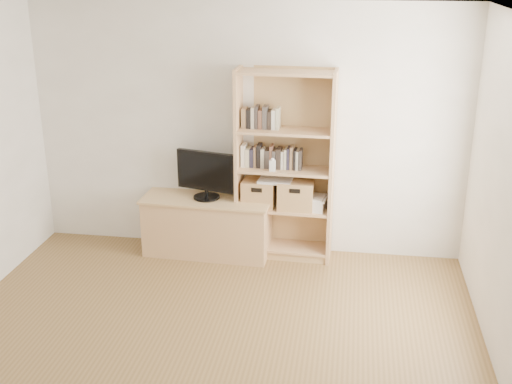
% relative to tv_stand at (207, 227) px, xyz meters
% --- Properties ---
extents(back_wall, '(4.50, 0.02, 2.60)m').
position_rel_tv_stand_xyz_m(back_wall, '(0.38, 0.24, 1.00)').
color(back_wall, silver).
rests_on(back_wall, floor).
extents(ceiling, '(4.50, 5.00, 0.01)m').
position_rel_tv_stand_xyz_m(ceiling, '(0.38, -2.26, 2.30)').
color(ceiling, white).
rests_on(ceiling, back_wall).
extents(tv_stand, '(1.32, 0.54, 0.60)m').
position_rel_tv_stand_xyz_m(tv_stand, '(0.00, 0.00, 0.00)').
color(tv_stand, tan).
rests_on(tv_stand, floor).
extents(bookshelf, '(1.00, 0.38, 1.97)m').
position_rel_tv_stand_xyz_m(bookshelf, '(0.80, 0.07, 0.69)').
color(bookshelf, tan).
rests_on(bookshelf, floor).
extents(television, '(0.63, 0.20, 0.50)m').
position_rel_tv_stand_xyz_m(television, '(0.00, 0.00, 0.58)').
color(television, black).
rests_on(television, tv_stand).
extents(books_row_mid, '(0.79, 0.22, 0.21)m').
position_rel_tv_stand_xyz_m(books_row_mid, '(0.81, 0.09, 0.77)').
color(books_row_mid, beige).
rests_on(books_row_mid, bookshelf).
extents(books_row_upper, '(0.37, 0.15, 0.19)m').
position_rel_tv_stand_xyz_m(books_row_upper, '(0.59, 0.10, 1.17)').
color(books_row_upper, beige).
rests_on(books_row_upper, bookshelf).
extents(baby_monitor, '(0.06, 0.04, 0.11)m').
position_rel_tv_stand_xyz_m(baby_monitor, '(0.69, -0.04, 0.72)').
color(baby_monitor, white).
rests_on(baby_monitor, bookshelf).
extents(basket_left, '(0.35, 0.29, 0.28)m').
position_rel_tv_stand_xyz_m(basket_left, '(0.54, 0.07, 0.39)').
color(basket_left, '#9D6947').
rests_on(basket_left, bookshelf).
extents(basket_right, '(0.36, 0.30, 0.30)m').
position_rel_tv_stand_xyz_m(basket_right, '(0.93, 0.06, 0.40)').
color(basket_right, '#9D6947').
rests_on(basket_right, bookshelf).
extents(laptop, '(0.36, 0.26, 0.03)m').
position_rel_tv_stand_xyz_m(laptop, '(0.71, 0.06, 0.54)').
color(laptop, white).
rests_on(laptop, basket_left).
extents(magazine_stack, '(0.21, 0.27, 0.11)m').
position_rel_tv_stand_xyz_m(magazine_stack, '(1.14, 0.05, 0.31)').
color(magazine_stack, silver).
rests_on(magazine_stack, bookshelf).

